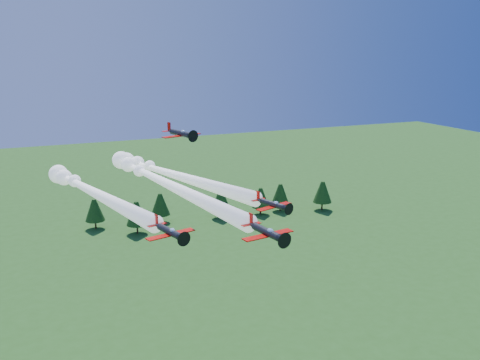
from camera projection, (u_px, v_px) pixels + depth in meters
name	position (u px, v px, depth m)	size (l,w,h in m)	color
plane_lead	(162.00, 181.00, 95.46)	(14.51, 58.02, 3.70)	black
plane_left	(89.00, 190.00, 93.08)	(16.53, 47.92, 3.70)	black
plane_right	(170.00, 173.00, 104.97)	(19.92, 48.73, 3.70)	black
plane_slot	(181.00, 133.00, 81.24)	(6.49, 7.20, 2.28)	black
treeline	(135.00, 210.00, 187.88)	(166.86, 19.07, 11.85)	#382314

